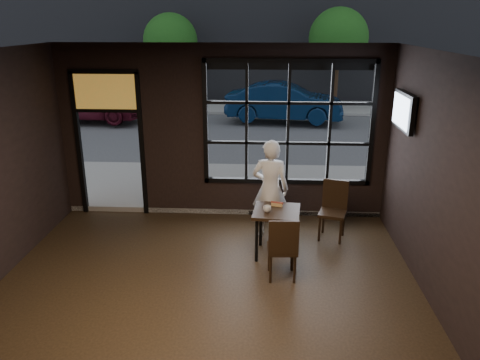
# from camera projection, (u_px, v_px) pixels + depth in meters

# --- Properties ---
(floor) EXTENTS (6.00, 7.00, 0.02)m
(floor) POSITION_uv_depth(u_px,v_px,m) (198.00, 326.00, 5.77)
(floor) COLOR black
(floor) RESTS_ON ground
(ceiling) EXTENTS (6.00, 7.00, 0.02)m
(ceiling) POSITION_uv_depth(u_px,v_px,m) (189.00, 57.00, 4.72)
(ceiling) COLOR black
(ceiling) RESTS_ON ground
(wall_right) EXTENTS (0.04, 7.00, 3.20)m
(wall_right) POSITION_uv_depth(u_px,v_px,m) (467.00, 211.00, 5.09)
(wall_right) COLOR black
(wall_right) RESTS_ON ground
(window_frame) EXTENTS (3.06, 0.12, 2.28)m
(window_frame) POSITION_uv_depth(u_px,v_px,m) (288.00, 123.00, 8.42)
(window_frame) COLOR black
(window_frame) RESTS_ON ground
(stained_transom) EXTENTS (1.20, 0.06, 0.70)m
(stained_transom) POSITION_uv_depth(u_px,v_px,m) (105.00, 91.00, 8.41)
(stained_transom) COLOR orange
(stained_transom) RESTS_ON ground
(street_asphalt) EXTENTS (60.00, 41.00, 0.04)m
(street_asphalt) POSITION_uv_depth(u_px,v_px,m) (253.00, 82.00, 28.44)
(street_asphalt) COLOR #545456
(street_asphalt) RESTS_ON ground
(cafe_table) EXTENTS (0.78, 0.78, 0.77)m
(cafe_table) POSITION_uv_depth(u_px,v_px,m) (276.00, 232.00, 7.39)
(cafe_table) COLOR black
(cafe_table) RESTS_ON floor
(chair_near) EXTENTS (0.44, 0.44, 0.97)m
(chair_near) POSITION_uv_depth(u_px,v_px,m) (282.00, 247.00, 6.70)
(chair_near) COLOR black
(chair_near) RESTS_ON floor
(chair_window) EXTENTS (0.54, 0.54, 1.00)m
(chair_window) POSITION_uv_depth(u_px,v_px,m) (333.00, 211.00, 7.90)
(chair_window) COLOR black
(chair_window) RESTS_ON floor
(man) EXTENTS (0.67, 0.48, 1.71)m
(man) POSITION_uv_depth(u_px,v_px,m) (270.00, 189.00, 7.91)
(man) COLOR white
(man) RESTS_ON floor
(hotdog) EXTENTS (0.21, 0.13, 0.06)m
(hotdog) POSITION_uv_depth(u_px,v_px,m) (277.00, 204.00, 7.43)
(hotdog) COLOR tan
(hotdog) RESTS_ON cafe_table
(cup) EXTENTS (0.13, 0.13, 0.10)m
(cup) POSITION_uv_depth(u_px,v_px,m) (267.00, 209.00, 7.19)
(cup) COLOR silver
(cup) RESTS_ON cafe_table
(tv) EXTENTS (0.11, 0.98, 0.57)m
(tv) POSITION_uv_depth(u_px,v_px,m) (404.00, 111.00, 7.24)
(tv) COLOR black
(tv) RESTS_ON wall_right
(navy_car) EXTENTS (4.27, 1.90, 1.36)m
(navy_car) POSITION_uv_depth(u_px,v_px,m) (284.00, 102.00, 16.72)
(navy_car) COLOR #071B38
(navy_car) RESTS_ON street_asphalt
(maroon_car) EXTENTS (4.56, 2.21, 1.50)m
(maroon_car) POSITION_uv_depth(u_px,v_px,m) (84.00, 99.00, 16.89)
(maroon_car) COLOR #4A0E1B
(maroon_car) RESTS_ON street_asphalt
(tree_left) EXTENTS (2.26, 2.26, 3.86)m
(tree_left) POSITION_uv_depth(u_px,v_px,m) (171.00, 41.00, 19.58)
(tree_left) COLOR #332114
(tree_left) RESTS_ON street_asphalt
(tree_right) EXTENTS (2.39, 2.39, 4.07)m
(tree_right) POSITION_uv_depth(u_px,v_px,m) (338.00, 38.00, 18.82)
(tree_right) COLOR #332114
(tree_right) RESTS_ON street_asphalt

